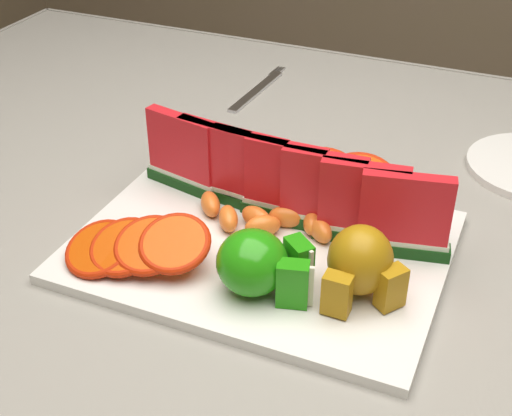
{
  "coord_description": "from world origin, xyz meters",
  "views": [
    {
      "loc": [
        0.24,
        -0.69,
        1.23
      ],
      "look_at": [
        -0.02,
        -0.1,
        0.81
      ],
      "focal_mm": 50.0,
      "sensor_mm": 36.0,
      "label": 1
    }
  ],
  "objects_px": {
    "platter": "(262,246)",
    "apple_cluster": "(260,264)",
    "fork": "(258,89)",
    "pear_cluster": "(361,264)"
  },
  "relations": [
    {
      "from": "platter",
      "to": "apple_cluster",
      "type": "bearing_deg",
      "value": -68.66
    },
    {
      "from": "apple_cluster",
      "to": "platter",
      "type": "bearing_deg",
      "value": 111.34
    },
    {
      "from": "apple_cluster",
      "to": "fork",
      "type": "relative_size",
      "value": 0.55
    },
    {
      "from": "apple_cluster",
      "to": "fork",
      "type": "distance_m",
      "value": 0.52
    },
    {
      "from": "platter",
      "to": "pear_cluster",
      "type": "distance_m",
      "value": 0.14
    },
    {
      "from": "pear_cluster",
      "to": "fork",
      "type": "distance_m",
      "value": 0.54
    },
    {
      "from": "fork",
      "to": "apple_cluster",
      "type": "bearing_deg",
      "value": -66.81
    },
    {
      "from": "apple_cluster",
      "to": "fork",
      "type": "xyz_separation_m",
      "value": [
        -0.2,
        0.48,
        -0.04
      ]
    },
    {
      "from": "apple_cluster",
      "to": "fork",
      "type": "bearing_deg",
      "value": 113.19
    },
    {
      "from": "pear_cluster",
      "to": "fork",
      "type": "bearing_deg",
      "value": 123.83
    }
  ]
}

